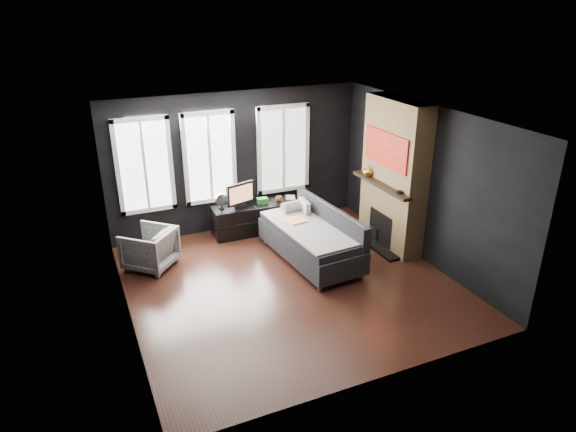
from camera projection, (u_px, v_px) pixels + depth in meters
name	position (u px, v px, depth m)	size (l,w,h in m)	color
floor	(290.00, 283.00, 8.32)	(5.00, 5.00, 0.00)	black
ceiling	(290.00, 118.00, 7.26)	(5.00, 5.00, 0.00)	white
wall_back	(237.00, 162.00, 9.89)	(5.00, 0.02, 2.70)	black
wall_left	(120.00, 234.00, 6.86)	(0.02, 5.00, 2.70)	black
wall_right	(424.00, 184.00, 8.72)	(0.02, 5.00, 2.70)	black
windows	(212.00, 111.00, 9.28)	(4.00, 0.16, 1.76)	white
fireplace	(394.00, 175.00, 9.15)	(0.70, 1.62, 2.70)	#93724C
sofa	(310.00, 236.00, 8.88)	(1.08, 2.16, 0.93)	black
stripe_pillow	(305.00, 210.00, 9.40)	(0.09, 0.39, 0.39)	gray
armchair	(149.00, 246.00, 8.68)	(0.75, 0.70, 0.77)	silver
media_console	(256.00, 218.00, 10.04)	(1.69, 0.53, 0.58)	black
monitor	(240.00, 194.00, 9.69)	(0.61, 0.13, 0.54)	black
desk_fan	(221.00, 201.00, 9.65)	(0.22, 0.22, 0.31)	#A1A1A1
mug	(279.00, 198.00, 10.06)	(0.12, 0.10, 0.12)	#D75426
book	(286.00, 192.00, 10.18)	(0.18, 0.02, 0.25)	#BCB093
storage_box	(263.00, 201.00, 9.95)	(0.20, 0.13, 0.11)	#256C2A
mantel_vase	(368.00, 171.00, 9.44)	(0.20, 0.21, 0.20)	orange
mantel_clock	(400.00, 192.00, 8.63)	(0.11, 0.11, 0.04)	black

